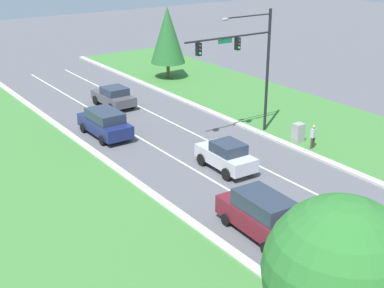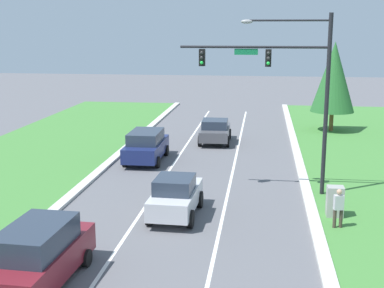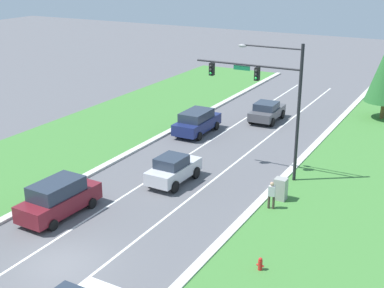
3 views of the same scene
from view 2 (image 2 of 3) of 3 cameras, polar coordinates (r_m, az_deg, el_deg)
name	(u,v)px [view 2 (image 2 of 3)]	position (r m, az deg, el deg)	size (l,w,h in m)	color
traffic_signal_mast	(287,78)	(25.57, 10.08, 6.97)	(7.02, 0.41, 8.64)	black
silver_sedan	(176,196)	(23.01, -1.77, -5.58)	(2.05, 4.20, 1.80)	silver
navy_suv	(146,145)	(32.55, -4.92, -0.16)	(2.21, 4.91, 1.88)	navy
graphite_sedan	(215,131)	(37.71, 2.48, 1.43)	(2.23, 4.39, 1.68)	#4C4C51
burgundy_suv	(39,255)	(17.72, -16.04, -11.31)	(2.26, 4.96, 2.02)	maroon
utility_cabinet	(335,202)	(23.70, 14.99, -6.02)	(0.70, 0.60, 1.39)	#9E9E99
pedestrian	(338,207)	(22.32, 15.35, -6.52)	(0.42, 0.29, 1.69)	#42382D
conifer_near_right_tree	(334,77)	(42.63, 14.88, 6.92)	(3.35, 3.35, 6.96)	brown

